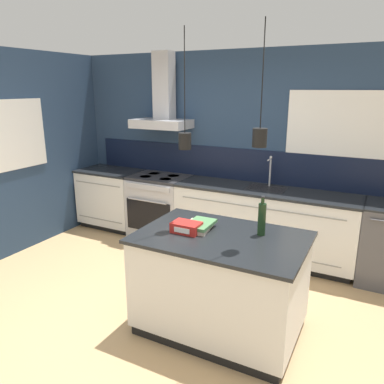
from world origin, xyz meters
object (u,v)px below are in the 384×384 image
(bottle_on_island, at_px, (262,219))
(book_stack, at_px, (199,226))
(red_supply_box, at_px, (186,227))
(oven_range, at_px, (160,206))

(bottle_on_island, distance_m, book_stack, 0.56)
(red_supply_box, bearing_deg, bottle_on_island, 21.92)
(oven_range, distance_m, bottle_on_island, 2.51)
(oven_range, xyz_separation_m, book_stack, (1.41, -1.59, 0.49))
(bottle_on_island, xyz_separation_m, red_supply_box, (-0.60, -0.24, -0.10))
(bottle_on_island, relative_size, red_supply_box, 1.39)
(bottle_on_island, relative_size, book_stack, 1.00)
(oven_range, relative_size, bottle_on_island, 2.64)
(bottle_on_island, height_order, book_stack, bottle_on_island)
(bottle_on_island, distance_m, red_supply_box, 0.65)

